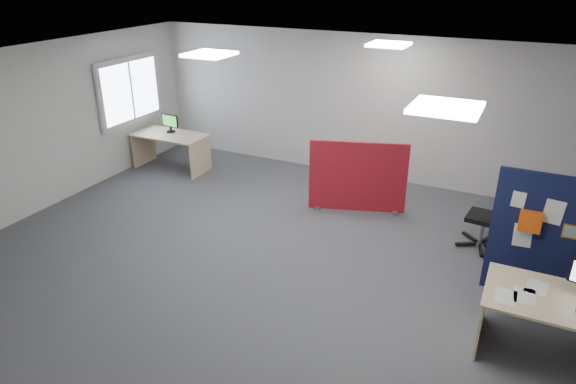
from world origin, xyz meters
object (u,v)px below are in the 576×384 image
at_px(red_divider, 358,178).
at_px(office_chair, 493,211).
at_px(second_desk, 172,142).
at_px(monitor_second, 170,122).

relative_size(red_divider, office_chair, 1.45).
bearing_deg(office_chair, second_desk, -179.24).
distance_m(red_divider, second_desk, 3.99).
xyz_separation_m(monitor_second, office_chair, (6.20, -0.68, -0.33)).
bearing_deg(office_chair, monitor_second, -179.89).
relative_size(monitor_second, office_chair, 0.38).
xyz_separation_m(red_divider, monitor_second, (-4.04, 0.31, 0.34)).
distance_m(red_divider, monitor_second, 4.07).
distance_m(monitor_second, office_chair, 6.24).
xyz_separation_m(red_divider, second_desk, (-3.98, 0.23, -0.05)).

